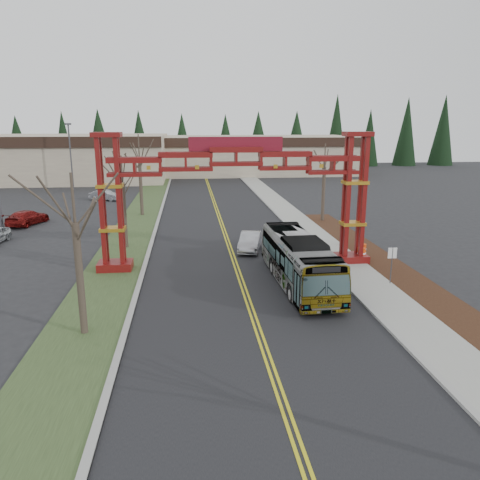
{
  "coord_description": "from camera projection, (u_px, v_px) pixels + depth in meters",
  "views": [
    {
      "loc": [
        -3.05,
        -12.14,
        9.42
      ],
      "look_at": [
        -0.31,
        12.71,
        3.17
      ],
      "focal_mm": 35.0,
      "sensor_mm": 36.0,
      "label": 1
    }
  ],
  "objects": [
    {
      "name": "ground",
      "position": [
        295.0,
        440.0,
        14.32
      ],
      "size": [
        200.0,
        200.0,
        0.0
      ],
      "primitive_type": "plane",
      "color": "black",
      "rests_on": "ground"
    },
    {
      "name": "road",
      "position": [
        227.0,
        241.0,
        38.43
      ],
      "size": [
        12.0,
        110.0,
        0.02
      ],
      "primitive_type": "cube",
      "color": "black",
      "rests_on": "ground"
    },
    {
      "name": "lane_line_left",
      "position": [
        226.0,
        241.0,
        38.41
      ],
      "size": [
        0.12,
        100.0,
        0.01
      ],
      "primitive_type": "cube",
      "color": "gold",
      "rests_on": "road"
    },
    {
      "name": "lane_line_right",
      "position": [
        229.0,
        241.0,
        38.43
      ],
      "size": [
        0.12,
        100.0,
        0.01
      ],
      "primitive_type": "cube",
      "color": "gold",
      "rests_on": "road"
    },
    {
      "name": "curb_right",
      "position": [
        301.0,
        238.0,
        39.06
      ],
      "size": [
        0.3,
        110.0,
        0.15
      ],
      "primitive_type": "cube",
      "color": "#999894",
      "rests_on": "ground"
    },
    {
      "name": "sidewalk_right",
      "position": [
        318.0,
        238.0,
        39.22
      ],
      "size": [
        2.6,
        110.0,
        0.14
      ],
      "primitive_type": "cube",
      "color": "gray",
      "rests_on": "ground"
    },
    {
      "name": "landscape_strip",
      "position": [
        440.0,
        303.0,
        25.03
      ],
      "size": [
        2.6,
        50.0,
        0.12
      ],
      "primitive_type": "cube",
      "color": "black",
      "rests_on": "ground"
    },
    {
      "name": "grass_median",
      "position": [
        128.0,
        243.0,
        37.57
      ],
      "size": [
        4.0,
        110.0,
        0.08
      ],
      "primitive_type": "cube",
      "color": "#314020",
      "rests_on": "ground"
    },
    {
      "name": "curb_left",
      "position": [
        152.0,
        242.0,
        37.76
      ],
      "size": [
        0.3,
        110.0,
        0.15
      ],
      "primitive_type": "cube",
      "color": "#999894",
      "rests_on": "ground"
    },
    {
      "name": "gateway_arch",
      "position": [
        236.0,
        178.0,
        30.23
      ],
      "size": [
        18.2,
        1.6,
        8.9
      ],
      "color": "#5D0D0C",
      "rests_on": "ground"
    },
    {
      "name": "retail_building_west",
      "position": [
        29.0,
        158.0,
        79.62
      ],
      "size": [
        46.0,
        22.3,
        7.5
      ],
      "color": "tan",
      "rests_on": "ground"
    },
    {
      "name": "retail_building_east",
      "position": [
        255.0,
        154.0,
        91.63
      ],
      "size": [
        38.0,
        20.3,
        7.0
      ],
      "color": "tan",
      "rests_on": "ground"
    },
    {
      "name": "conifer_treeline",
      "position": [
        203.0,
        137.0,
        101.49
      ],
      "size": [
        116.1,
        5.6,
        13.0
      ],
      "color": "black",
      "rests_on": "ground"
    },
    {
      "name": "transit_bus",
      "position": [
        299.0,
        260.0,
        27.81
      ],
      "size": [
        2.81,
        10.76,
        2.98
      ],
      "primitive_type": "imported",
      "rotation": [
        0.0,
        0.0,
        0.03
      ],
      "color": "#9C9EA4",
      "rests_on": "ground"
    },
    {
      "name": "silver_sedan",
      "position": [
        250.0,
        242.0,
        35.53
      ],
      "size": [
        2.46,
        4.42,
        1.38
      ],
      "primitive_type": "imported",
      "rotation": [
        0.0,
        0.0,
        -0.25
      ],
      "color": "#A5A8AD",
      "rests_on": "ground"
    },
    {
      "name": "parked_car_mid_a",
      "position": [
        27.0,
        217.0,
        44.51
      ],
      "size": [
        3.37,
        5.24,
        1.41
      ],
      "primitive_type": "imported",
      "rotation": [
        0.0,
        0.0,
        2.83
      ],
      "color": "maroon",
      "rests_on": "ground"
    },
    {
      "name": "parked_car_far_a",
      "position": [
        105.0,
        195.0,
        58.7
      ],
      "size": [
        4.2,
        2.78,
        1.31
      ],
      "primitive_type": "imported",
      "rotation": [
        0.0,
        0.0,
        1.19
      ],
      "color": "#9A9BA1",
      "rests_on": "ground"
    },
    {
      "name": "bare_tree_median_near",
      "position": [
        75.0,
        224.0,
        20.28
      ],
      "size": [
        3.31,
        3.31,
        7.4
      ],
      "color": "#382D26",
      "rests_on": "ground"
    },
    {
      "name": "bare_tree_median_mid",
      "position": [
        123.0,
        183.0,
        35.2
      ],
      "size": [
        3.03,
        3.03,
        7.09
      ],
      "color": "#382D26",
      "rests_on": "ground"
    },
    {
      "name": "bare_tree_median_far",
      "position": [
        139.0,
        157.0,
        47.76
      ],
      "size": [
        3.48,
        3.48,
        8.38
      ],
      "color": "#382D26",
      "rests_on": "ground"
    },
    {
      "name": "bare_tree_right_far",
      "position": [
        324.0,
        167.0,
        44.98
      ],
      "size": [
        3.33,
        3.33,
        7.55
      ],
      "color": "#382D26",
      "rests_on": "ground"
    },
    {
      "name": "light_pole_far",
      "position": [
        70.0,
        152.0,
        66.82
      ],
      "size": [
        0.82,
        0.41,
        9.46
      ],
      "color": "#3F3F44",
      "rests_on": "ground"
    },
    {
      "name": "street_sign",
      "position": [
        392.0,
        259.0,
        27.55
      ],
      "size": [
        0.53,
        0.06,
        2.33
      ],
      "color": "#3F3F44",
      "rests_on": "ground"
    },
    {
      "name": "barrel_south",
      "position": [
        361.0,
        255.0,
        32.38
      ],
      "size": [
        0.58,
        0.58,
        1.07
      ],
      "color": "#E1420C",
      "rests_on": "ground"
    },
    {
      "name": "barrel_mid",
      "position": [
        362.0,
        251.0,
        33.72
      ],
      "size": [
        0.53,
        0.53,
        0.99
      ],
      "color": "#E1420C",
      "rests_on": "ground"
    },
    {
      "name": "barrel_north",
      "position": [
        345.0,
        241.0,
        36.62
      ],
      "size": [
        0.51,
        0.51,
        0.95
      ],
      "color": "#E1420C",
      "rests_on": "ground"
    }
  ]
}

